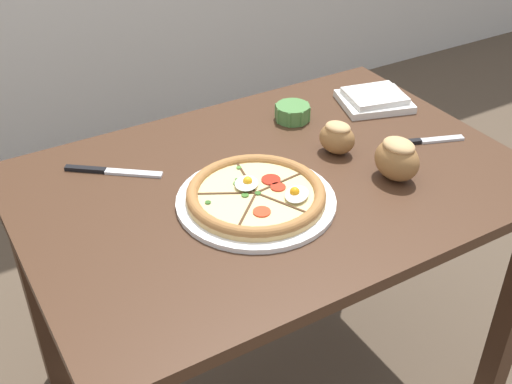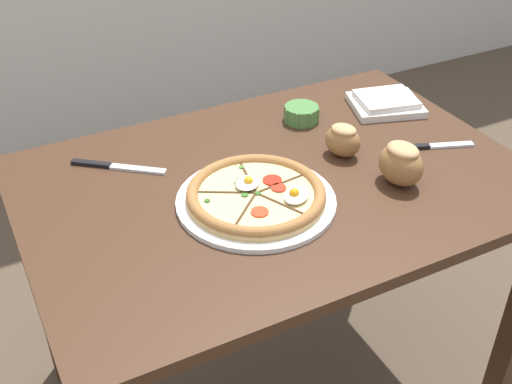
{
  "view_description": "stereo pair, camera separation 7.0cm",
  "coord_description": "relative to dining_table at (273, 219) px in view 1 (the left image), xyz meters",
  "views": [
    {
      "loc": [
        -0.67,
        -1.06,
        1.58
      ],
      "look_at": [
        -0.09,
        -0.07,
        0.79
      ],
      "focal_mm": 45.0,
      "sensor_mm": 36.0,
      "label": 1
    },
    {
      "loc": [
        -0.61,
        -1.09,
        1.58
      ],
      "look_at": [
        -0.09,
        -0.07,
        0.79
      ],
      "focal_mm": 45.0,
      "sensor_mm": 36.0,
      "label": 2
    }
  ],
  "objects": [
    {
      "name": "knife_main",
      "position": [
        0.42,
        -0.06,
        0.12
      ],
      "size": [
        0.19,
        0.09,
        0.01
      ],
      "rotation": [
        0.0,
        0.0,
        -0.35
      ],
      "color": "silver",
      "rests_on": "dining_table"
    },
    {
      "name": "bread_piece_near",
      "position": [
        0.24,
        -0.14,
        0.17
      ],
      "size": [
        0.1,
        0.12,
        0.1
      ],
      "rotation": [
        0.0,
        0.0,
        1.72
      ],
      "color": "olive",
      "rests_on": "dining_table"
    },
    {
      "name": "napkin_folded",
      "position": [
        0.44,
        0.18,
        0.13
      ],
      "size": [
        0.23,
        0.21,
        0.04
      ],
      "rotation": [
        0.0,
        0.0,
        -0.3
      ],
      "color": "silver",
      "rests_on": "dining_table"
    },
    {
      "name": "dining_table",
      "position": [
        0.0,
        0.0,
        0.0
      ],
      "size": [
        1.17,
        0.81,
        0.76
      ],
      "color": "#422819",
      "rests_on": "ground_plane"
    },
    {
      "name": "ramekin_bowl",
      "position": [
        0.2,
        0.22,
        0.14
      ],
      "size": [
        0.1,
        0.1,
        0.04
      ],
      "color": "#4C8442",
      "rests_on": "dining_table"
    },
    {
      "name": "knife_spare",
      "position": [
        -0.32,
        0.21,
        0.12
      ],
      "size": [
        0.2,
        0.16,
        0.01
      ],
      "rotation": [
        0.0,
        0.0,
        -0.67
      ],
      "color": "silver",
      "rests_on": "dining_table"
    },
    {
      "name": "pizza",
      "position": [
        -0.09,
        -0.07,
        0.14
      ],
      "size": [
        0.35,
        0.35,
        0.05
      ],
      "color": "white",
      "rests_on": "dining_table"
    },
    {
      "name": "bread_piece_mid",
      "position": [
        0.2,
        0.02,
        0.16
      ],
      "size": [
        0.1,
        0.11,
        0.08
      ],
      "rotation": [
        0.0,
        0.0,
        2.02
      ],
      "color": "olive",
      "rests_on": "dining_table"
    }
  ]
}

